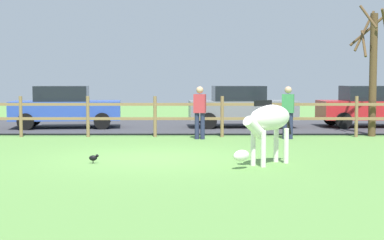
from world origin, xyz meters
name	(u,v)px	position (x,y,z in m)	size (l,w,h in m)	color
ground_plane	(146,158)	(0.00, 0.00, 0.00)	(60.00, 60.00, 0.00)	#5B8C42
parking_asphalt	(164,125)	(0.00, 9.30, 0.03)	(28.00, 7.40, 0.05)	#38383D
paddock_fence	(152,114)	(-0.18, 5.00, 0.75)	(21.75, 0.11, 1.32)	olive
bare_tree	(370,68)	(6.88, 5.25, 2.24)	(1.26, 1.23, 4.25)	#513A23
zebra	(265,122)	(2.66, -1.05, 0.93)	(1.52, 1.49, 1.41)	white
crow_on_grass	(91,158)	(-1.17, -0.85, 0.13)	(0.22, 0.10, 0.20)	black
parked_car_blue	(62,107)	(-3.72, 7.95, 0.84)	(4.17, 2.24, 1.56)	#2D4CAD
parked_car_red	(369,106)	(7.85, 8.38, 0.84)	(4.05, 1.97, 1.56)	red
parked_car_grey	(239,106)	(2.88, 8.27, 0.84)	(4.09, 2.06, 1.56)	slate
visitor_left_of_tree	(285,110)	(4.00, 4.37, 0.91)	(0.41, 0.31, 1.64)	#232847
visitor_right_of_tree	(197,110)	(1.25, 4.31, 0.91)	(0.40, 0.29, 1.64)	#232847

